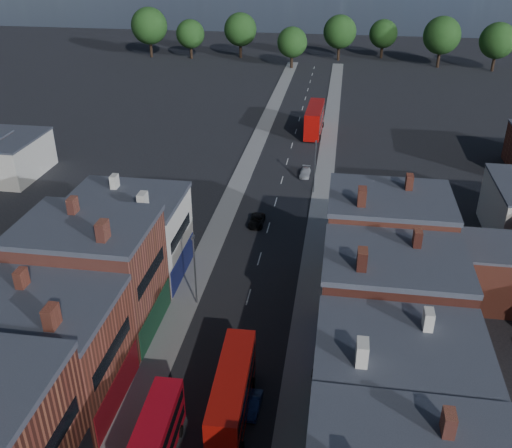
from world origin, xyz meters
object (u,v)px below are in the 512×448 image
(bus_1, at_px, (232,394))
(car_2, at_px, (257,221))
(bus_0, at_px, (153,446))
(car_1, at_px, (253,405))
(ped_3, at_px, (313,376))
(bus_2, at_px, (314,119))
(car_3, at_px, (305,172))

(bus_1, distance_m, car_2, 33.69)
(bus_0, xyz_separation_m, car_2, (1.52, 39.18, -1.71))
(car_1, xyz_separation_m, ped_3, (4.70, 3.77, 0.38))
(bus_0, xyz_separation_m, bus_1, (4.70, 5.69, 0.23))
(bus_0, distance_m, bus_1, 7.38)
(car_1, height_order, ped_3, ped_3)
(bus_1, distance_m, bus_2, 72.19)
(bus_1, xyz_separation_m, car_3, (1.94, 51.19, -1.96))
(bus_0, relative_size, bus_2, 0.80)
(bus_2, bearing_deg, ped_3, -84.85)
(bus_2, xyz_separation_m, car_1, (-0.48, -71.16, -2.31))
(bus_2, relative_size, car_3, 3.20)
(bus_0, height_order, car_1, bus_0)
(bus_0, relative_size, car_3, 2.57)
(bus_1, xyz_separation_m, bus_2, (1.99, 72.17, 0.33))
(bus_1, height_order, car_1, bus_1)
(bus_1, height_order, car_2, bus_1)
(car_3, bearing_deg, car_1, -89.20)
(bus_0, bearing_deg, car_2, 86.28)
(bus_1, xyz_separation_m, car_2, (-3.17, 33.48, -1.94))
(car_2, bearing_deg, bus_2, 82.18)
(car_1, relative_size, car_3, 0.85)
(bus_2, relative_size, ped_3, 7.69)
(bus_0, distance_m, ped_3, 15.17)
(car_3, relative_size, ped_3, 2.40)
(car_1, xyz_separation_m, car_2, (-4.68, 32.48, 0.04))
(car_1, distance_m, ped_3, 6.03)
(bus_1, height_order, car_3, bus_1)
(bus_2, relative_size, car_2, 2.94)
(bus_0, relative_size, car_2, 2.36)
(bus_0, bearing_deg, car_1, 45.72)
(bus_1, bearing_deg, bus_2, 86.41)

